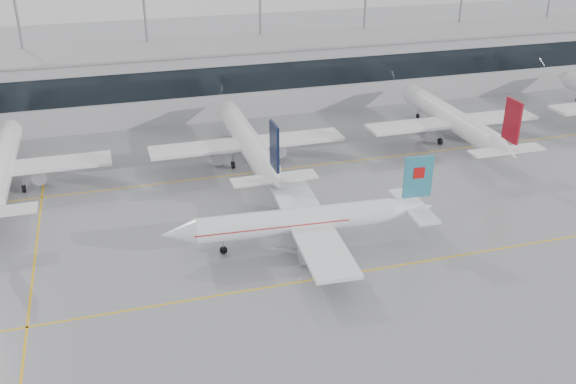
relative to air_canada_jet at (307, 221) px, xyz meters
name	(u,v)px	position (x,y,z in m)	size (l,w,h in m)	color
ground	(319,279)	(-1.06, -7.63, -3.13)	(320.00, 320.00, 0.00)	gray
taxi_line_main	(319,279)	(-1.06, -7.63, -3.12)	(120.00, 0.25, 0.01)	#F2B110
taxi_line_north	(254,173)	(-1.06, 22.37, -3.12)	(120.00, 0.25, 0.01)	#F2B110
taxi_line_cross	(36,251)	(-31.06, 7.37, -3.12)	(0.25, 60.00, 0.01)	#F2B110
terminal	(213,78)	(-1.06, 54.37, 2.87)	(180.00, 15.00, 12.00)	#A0A0A4
terminal_glass	(220,81)	(-1.06, 46.82, 4.37)	(180.00, 0.20, 5.00)	black
terminal_roof	(211,45)	(-1.06, 54.37, 9.07)	(182.00, 16.00, 0.40)	gray
light_masts	(205,33)	(-1.06, 60.37, 10.22)	(156.40, 1.00, 22.60)	gray
air_canada_jet	(307,221)	(0.00, 0.00, 0.00)	(33.14, 25.62, 10.03)	white
parked_jet_b	(0,167)	(-36.06, 26.06, 0.58)	(29.64, 36.96, 11.72)	white
parked_jet_c	(247,141)	(-1.06, 26.06, 0.58)	(29.64, 36.96, 11.72)	white
parked_jet_d	(453,119)	(33.94, 26.06, 0.58)	(29.64, 36.96, 11.72)	white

